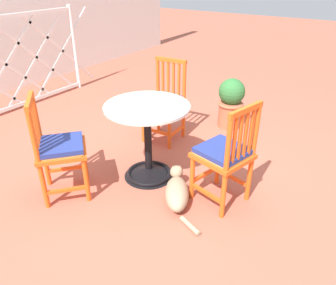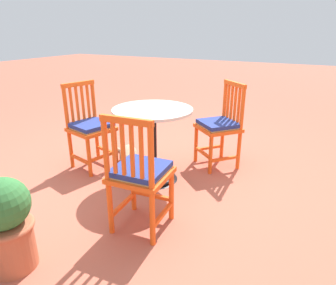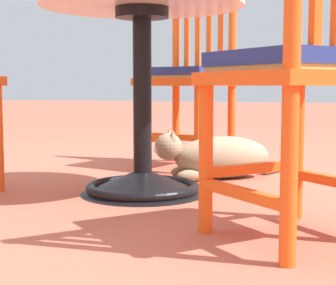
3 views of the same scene
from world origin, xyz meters
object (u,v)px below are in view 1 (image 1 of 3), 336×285
orange_chair_by_planter (59,149)px  orange_chair_tucked_in (164,103)px  tabby_cat (177,191)px  orange_chair_near_fence (225,155)px  cafe_table (148,150)px  terracotta_planter (231,102)px

orange_chair_by_planter → orange_chair_tucked_in: (1.37, -0.14, 0.00)m
tabby_cat → orange_chair_near_fence: bearing=-55.3°
orange_chair_tucked_in → tabby_cat: orange_chair_tucked_in is taller
orange_chair_tucked_in → orange_chair_by_planter: bearing=174.0°
cafe_table → terracotta_planter: bearing=-7.0°
tabby_cat → orange_chair_tucked_in: bearing=39.4°
cafe_table → terracotta_planter: (1.46, -0.18, 0.04)m
orange_chair_by_planter → cafe_table: bearing=-36.1°
orange_chair_by_planter → tabby_cat: orange_chair_by_planter is taller
orange_chair_near_fence → orange_chair_tucked_in: (0.69, 1.06, 0.00)m
cafe_table → orange_chair_tucked_in: (0.73, 0.32, 0.16)m
cafe_table → tabby_cat: size_ratio=1.34×
orange_chair_near_fence → orange_chair_by_planter: bearing=119.3°
terracotta_planter → tabby_cat: bearing=-171.3°
cafe_table → orange_chair_near_fence: (0.05, -0.74, 0.16)m
orange_chair_near_fence → terracotta_planter: 1.53m
orange_chair_by_planter → orange_chair_near_fence: 1.38m
orange_chair_near_fence → terracotta_planter: size_ratio=1.47×
orange_chair_near_fence → tabby_cat: size_ratio=1.61×
cafe_table → orange_chair_tucked_in: size_ratio=0.83×
orange_chair_tucked_in → tabby_cat: 1.23m
orange_chair_tucked_in → tabby_cat: size_ratio=1.61×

